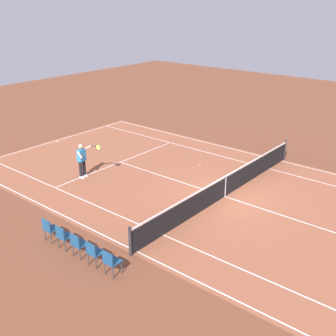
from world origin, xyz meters
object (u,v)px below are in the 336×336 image
Objects in this scene: tennis_net at (225,186)px; spectator_chair_1 at (94,252)px; spectator_chair_2 at (78,243)px; tennis_ball at (200,165)px; spectator_chair_4 at (50,228)px; spectator_chair_0 at (111,261)px; tennis_player_near at (82,159)px; spectator_chair_3 at (63,236)px.

tennis_net is 6.96m from spectator_chair_1.
tennis_net is 7.05m from spectator_chair_2.
spectator_chair_4 reaches higher than tennis_ball.
tennis_ball is 0.08× the size of spectator_chair_0.
spectator_chair_0 is at bearing 146.12° from tennis_player_near.
tennis_ball is at bearing -37.54° from tennis_net.
spectator_chair_3 is at bearing 180.00° from spectator_chair_4.
tennis_player_near is at bearing 21.27° from tennis_net.
tennis_net reaches higher than spectator_chair_0.
tennis_player_near reaches higher than tennis_ball.
tennis_ball is at bearing -84.51° from spectator_chair_3.
tennis_player_near is 1.93× the size of spectator_chair_4.
spectator_chair_0 is at bearing 180.00° from spectator_chair_1.
tennis_player_near is 8.02m from spectator_chair_0.
spectator_chair_1 is at bearing 142.78° from tennis_player_near.
tennis_net is at bearing -100.22° from spectator_chair_2.
tennis_player_near is 1.93× the size of spectator_chair_3.
spectator_chair_4 is (-0.11, 9.17, 0.49)m from tennis_ball.
spectator_chair_1 reaches higher than tennis_ball.
tennis_net is at bearing -87.60° from spectator_chair_0.
spectator_chair_0 is at bearing 109.20° from tennis_ball.
tennis_player_near reaches higher than spectator_chair_1.
spectator_chair_0 is 1.00× the size of spectator_chair_1.
spectator_chair_0 is (-3.19, 9.17, 0.49)m from tennis_ball.
spectator_chair_4 is at bearing 0.00° from spectator_chair_2.
tennis_net is 7.23m from spectator_chair_3.
tennis_ball is at bearing -89.32° from spectator_chair_4.
tennis_player_near is 6.79m from spectator_chair_2.
tennis_player_near is at bearing 53.73° from tennis_ball.
spectator_chair_3 is (-4.33, 4.46, -0.41)m from tennis_player_near.
spectator_chair_2 is (-5.10, 4.46, -0.41)m from tennis_player_near.
tennis_player_near is 5.73m from spectator_chair_4.
tennis_player_near is 1.93× the size of spectator_chair_0.
tennis_player_near reaches higher than spectator_chair_0.
spectator_chair_1 and spectator_chair_2 have the same top height.
spectator_chair_2 is at bearing 180.00° from spectator_chair_3.
spectator_chair_4 is (1.54, 0.00, 0.00)m from spectator_chair_2.
tennis_player_near reaches higher than tennis_net.
tennis_net is at bearing 142.46° from tennis_ball.
tennis_net reaches higher than spectator_chair_1.
spectator_chair_2 is at bearing 0.00° from spectator_chair_0.
tennis_net is 6.83m from tennis_player_near.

